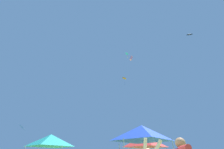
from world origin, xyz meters
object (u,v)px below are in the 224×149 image
at_px(kite_orange_box, 124,78).
at_px(kite_black_delta, 189,34).
at_px(canopy_tent_teal, 50,140).
at_px(kite_cyan_diamond, 127,54).
at_px(canopy_tent_red, 145,141).
at_px(kite_blue_diamond, 22,127).
at_px(kite_pink_box, 131,58).
at_px(canopy_tent_blue, 142,133).

xyz_separation_m(kite_orange_box, kite_black_delta, (12.84, -4.39, 7.98)).
relative_size(canopy_tent_teal, kite_cyan_diamond, 2.43).
height_order(canopy_tent_red, kite_blue_diamond, kite_blue_diamond).
relative_size(kite_black_delta, kite_blue_diamond, 0.97).
xyz_separation_m(canopy_tent_teal, kite_black_delta, (21.40, 7.76, 20.54)).
bearing_deg(kite_black_delta, kite_pink_box, -169.78).
bearing_deg(kite_cyan_diamond, canopy_tent_teal, -125.13).
bearing_deg(canopy_tent_red, kite_black_delta, 28.74).
xyz_separation_m(kite_orange_box, kite_cyan_diamond, (1.06, 1.53, 7.01)).
distance_m(canopy_tent_blue, kite_black_delta, 27.14).
bearing_deg(canopy_tent_blue, kite_pink_box, 81.45).
bearing_deg(kite_orange_box, canopy_tent_teal, -125.18).
bearing_deg(kite_blue_diamond, kite_cyan_diamond, -10.18).
height_order(canopy_tent_teal, kite_cyan_diamond, kite_cyan_diamond).
distance_m(canopy_tent_teal, kite_blue_diamond, 21.04).
height_order(kite_orange_box, kite_pink_box, kite_pink_box).
xyz_separation_m(kite_blue_diamond, kite_cyan_diamond, (20.72, -3.72, 15.46)).
xyz_separation_m(canopy_tent_blue, kite_pink_box, (1.37, 9.14, 12.69)).
relative_size(kite_black_delta, kite_cyan_diamond, 1.01).
xyz_separation_m(kite_black_delta, kite_blue_diamond, (-32.50, 9.64, -16.43)).
relative_size(canopy_tent_blue, kite_blue_diamond, 2.48).
bearing_deg(canopy_tent_blue, kite_black_delta, 39.40).
xyz_separation_m(canopy_tent_teal, kite_pink_box, (8.91, 5.50, 12.86)).
height_order(canopy_tent_blue, kite_black_delta, kite_black_delta).
bearing_deg(kite_blue_diamond, canopy_tent_teal, -57.47).
height_order(canopy_tent_teal, kite_pink_box, kite_pink_box).
distance_m(canopy_tent_teal, kite_orange_box, 19.46).
bearing_deg(kite_orange_box, kite_cyan_diamond, 55.27).
relative_size(kite_cyan_diamond, kite_pink_box, 1.73).
height_order(canopy_tent_red, kite_orange_box, kite_orange_box).
bearing_deg(canopy_tent_teal, kite_orange_box, 54.82).
bearing_deg(canopy_tent_teal, kite_blue_diamond, 122.53).
bearing_deg(kite_cyan_diamond, kite_blue_diamond, 169.82).
xyz_separation_m(kite_orange_box, kite_pink_box, (0.35, -6.64, 0.30)).
bearing_deg(kite_blue_diamond, kite_pink_box, -30.73).
distance_m(kite_black_delta, kite_cyan_diamond, 13.22).
bearing_deg(kite_pink_box, canopy_tent_teal, -148.29).
distance_m(canopy_tent_red, kite_cyan_diamond, 23.39).
distance_m(canopy_tent_red, kite_orange_box, 16.87).
height_order(canopy_tent_blue, kite_blue_diamond, kite_blue_diamond).
height_order(kite_blue_diamond, kite_cyan_diamond, kite_cyan_diamond).
xyz_separation_m(kite_orange_box, kite_blue_diamond, (-19.66, 5.25, -8.45)).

